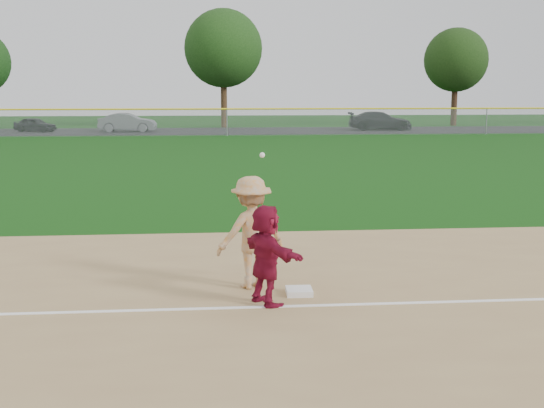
{
  "coord_description": "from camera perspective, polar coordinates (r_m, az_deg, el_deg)",
  "views": [
    {
      "loc": [
        -1.11,
        -11.21,
        3.46
      ],
      "look_at": [
        0.0,
        1.5,
        1.3
      ],
      "focal_mm": 45.0,
      "sensor_mm": 36.0,
      "label": 1
    }
  ],
  "objects": [
    {
      "name": "car_right",
      "position": [
        59.15,
        9.02,
        6.89
      ],
      "size": [
        5.58,
        2.73,
        1.56
      ],
      "primitive_type": "imported",
      "rotation": [
        0.0,
        0.0,
        1.47
      ],
      "color": "black",
      "rests_on": "parking_asphalt"
    },
    {
      "name": "foul_line",
      "position": [
        11.01,
        1.06,
        -8.56
      ],
      "size": [
        60.0,
        0.1,
        0.01
      ],
      "primitive_type": "cube",
      "color": "white",
      "rests_on": "infield_dirt"
    },
    {
      "name": "first_base_play",
      "position": [
        11.85,
        -1.75,
        -2.37
      ],
      "size": [
        1.45,
        1.17,
        2.38
      ],
      "color": "#A4A4A7",
      "rests_on": "infield_dirt"
    },
    {
      "name": "ground",
      "position": [
        11.78,
        0.64,
        -7.47
      ],
      "size": [
        160.0,
        160.0,
        0.0
      ],
      "primitive_type": "plane",
      "color": "#0F3F0C",
      "rests_on": "ground"
    },
    {
      "name": "outfield_fence",
      "position": [
        51.24,
        -3.8,
        7.9
      ],
      "size": [
        110.0,
        0.12,
        110.0
      ],
      "color": "#999EA0",
      "rests_on": "ground"
    },
    {
      "name": "first_base",
      "position": [
        11.65,
        2.28,
        -7.31
      ],
      "size": [
        0.45,
        0.45,
        0.1
      ],
      "primitive_type": "cube",
      "rotation": [
        0.0,
        0.0,
        -0.03
      ],
      "color": "white",
      "rests_on": "infield_dirt"
    },
    {
      "name": "base_runner",
      "position": [
        10.94,
        -0.48,
        -4.26
      ],
      "size": [
        1.12,
        1.56,
        1.63
      ],
      "primitive_type": "imported",
      "rotation": [
        0.0,
        0.0,
        2.05
      ],
      "color": "maroon",
      "rests_on": "infield_dirt"
    },
    {
      "name": "tree_2",
      "position": [
        62.82,
        -4.09,
        12.86
      ],
      "size": [
        7.0,
        7.0,
        10.58
      ],
      "color": "#3B2715",
      "rests_on": "ground"
    },
    {
      "name": "tree_3",
      "position": [
        68.11,
        15.15,
        11.54
      ],
      "size": [
        6.0,
        6.0,
        9.19
      ],
      "color": "#321E12",
      "rests_on": "ground"
    },
    {
      "name": "car_mid",
      "position": [
        57.13,
        -11.99,
        6.69
      ],
      "size": [
        4.69,
        1.82,
        1.52
      ],
      "primitive_type": "imported",
      "rotation": [
        0.0,
        0.0,
        1.53
      ],
      "color": "slate",
      "rests_on": "parking_asphalt"
    },
    {
      "name": "parking_asphalt",
      "position": [
        57.32,
        -3.91,
        6.12
      ],
      "size": [
        120.0,
        10.0,
        0.01
      ],
      "primitive_type": "cube",
      "color": "black",
      "rests_on": "ground"
    },
    {
      "name": "car_left",
      "position": [
        59.19,
        -19.21,
        6.29
      ],
      "size": [
        3.71,
        2.49,
        1.17
      ],
      "primitive_type": "imported",
      "rotation": [
        0.0,
        0.0,
        1.22
      ],
      "color": "black",
      "rests_on": "parking_asphalt"
    }
  ]
}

